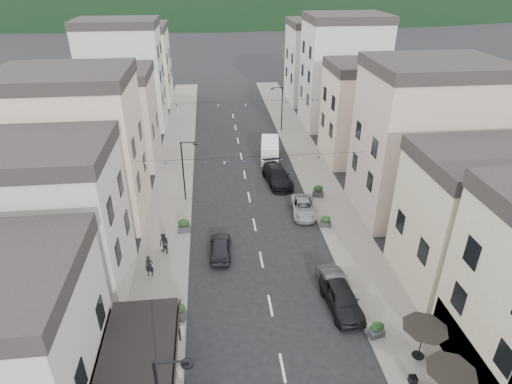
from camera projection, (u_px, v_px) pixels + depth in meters
sidewalk_left at (175, 173)px, 46.08m from camera, size 4.00×76.00×0.12m
sidewalk_right at (311, 167)px, 47.52m from camera, size 4.00×76.00×0.12m
boutique_awning at (142, 355)px, 21.02m from camera, size 3.77×7.50×3.28m
buildings_row_left at (109, 105)px, 47.57m from camera, size 10.20×54.16×14.00m
buildings_row_right at (365, 98)px, 49.24m from camera, size 10.20×54.16×14.50m
cafe_terrace at (450, 375)px, 20.89m from camera, size 2.50×8.10×2.53m
streetlamp_left_far at (186, 165)px, 39.26m from camera, size 1.70×0.56×6.00m
streetlamp_right_far at (280, 104)px, 56.13m from camera, size 1.70×0.56×6.00m
bollards at (284, 370)px, 23.43m from camera, size 11.66×10.26×0.60m
bunting_near at (253, 161)px, 35.39m from camera, size 19.00×0.28×0.62m
bunting_far at (239, 104)px, 49.40m from camera, size 19.00×0.28×0.62m
parked_car_a at (342, 298)px, 27.92m from camera, size 2.28×4.88×1.61m
parked_car_b at (336, 286)px, 29.16m from camera, size 2.00×4.34×1.38m
parked_car_c at (303, 207)px, 38.58m from camera, size 2.47×4.67×1.25m
parked_car_d at (277, 176)px, 43.90m from camera, size 2.94×5.85×1.63m
parked_car_e at (220, 247)px, 33.09m from camera, size 1.84×4.15×1.39m
delivery_van at (270, 149)px, 49.27m from camera, size 2.61×5.14×2.36m
pedestrian_a at (149, 266)px, 30.60m from camera, size 0.66×0.47×1.69m
pedestrian_b at (164, 244)px, 32.97m from camera, size 1.07×1.06×1.74m
planter_la at (178, 311)px, 26.99m from camera, size 1.20×0.93×1.19m
planter_lb at (184, 226)px, 35.79m from camera, size 1.12×0.71×1.18m
planter_ra at (377, 329)px, 25.74m from camera, size 1.05×0.75×1.07m
planter_rb at (325, 221)px, 36.53m from camera, size 1.00×0.67×1.03m
planter_rc at (318, 191)px, 41.20m from camera, size 1.18×0.87×1.18m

